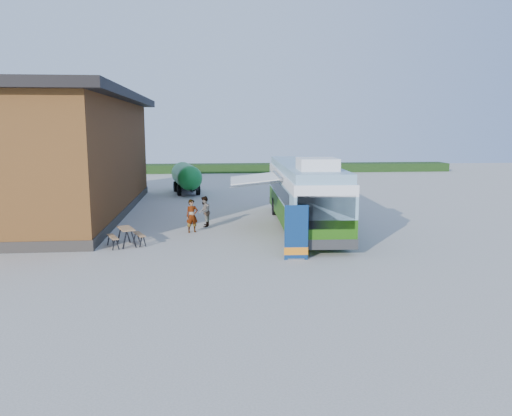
{
  "coord_description": "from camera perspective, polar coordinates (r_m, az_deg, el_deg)",
  "views": [
    {
      "loc": [
        -1.35,
        -21.94,
        5.42
      ],
      "look_at": [
        0.99,
        2.59,
        1.4
      ],
      "focal_mm": 35.0,
      "sensor_mm": 36.0,
      "label": 1
    }
  ],
  "objects": [
    {
      "name": "awning",
      "position": [
        26.71,
        0.19,
        3.93
      ],
      "size": [
        2.8,
        4.3,
        0.52
      ],
      "rotation": [
        0.0,
        0.0,
        -0.05
      ],
      "color": "white",
      "rests_on": "ground"
    },
    {
      "name": "ground",
      "position": [
        22.64,
        -1.87,
        -4.59
      ],
      "size": [
        100.0,
        100.0,
        0.0
      ],
      "primitive_type": "plane",
      "color": "#BCB7AD",
      "rests_on": "ground"
    },
    {
      "name": "person_a",
      "position": [
        25.99,
        -7.32,
        -0.91
      ],
      "size": [
        0.73,
        0.59,
        1.72
      ],
      "primitive_type": "imported",
      "rotation": [
        0.0,
        0.0,
        0.32
      ],
      "color": "#999999",
      "rests_on": "ground"
    },
    {
      "name": "slurry_tanker",
      "position": [
        41.44,
        -7.99,
        3.61
      ],
      "size": [
        2.7,
        6.52,
        2.43
      ],
      "rotation": [
        0.0,
        0.0,
        0.18
      ],
      "color": "#177E2F",
      "rests_on": "ground"
    },
    {
      "name": "bus",
      "position": [
        27.12,
        5.51,
        1.81
      ],
      "size": [
        3.37,
        13.18,
        4.02
      ],
      "rotation": [
        0.0,
        0.0,
        -0.05
      ],
      "color": "#2D6F12",
      "rests_on": "ground"
    },
    {
      "name": "barn",
      "position": [
        33.28,
        -21.49,
        5.48
      ],
      "size": [
        9.6,
        21.2,
        7.5
      ],
      "color": "brown",
      "rests_on": "ground"
    },
    {
      "name": "hedge",
      "position": [
        60.86,
        3.43,
        4.62
      ],
      "size": [
        40.0,
        3.0,
        1.0
      ],
      "primitive_type": "cube",
      "color": "#264419",
      "rests_on": "ground"
    },
    {
      "name": "banner",
      "position": [
        20.51,
        4.62,
        -3.4
      ],
      "size": [
        0.99,
        0.21,
        2.28
      ],
      "rotation": [
        0.0,
        0.0,
        -0.05
      ],
      "color": "navy",
      "rests_on": "ground"
    },
    {
      "name": "person_b",
      "position": [
        27.39,
        -5.92,
        -0.41
      ],
      "size": [
        0.73,
        0.88,
        1.68
      ],
      "primitive_type": "imported",
      "rotation": [
        0.0,
        0.0,
        -1.69
      ],
      "color": "#999999",
      "rests_on": "ground"
    },
    {
      "name": "picnic_table",
      "position": [
        23.62,
        -14.63,
        -2.73
      ],
      "size": [
        1.88,
        1.79,
        0.85
      ],
      "rotation": [
        0.0,
        0.0,
        0.39
      ],
      "color": "tan",
      "rests_on": "ground"
    }
  ]
}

